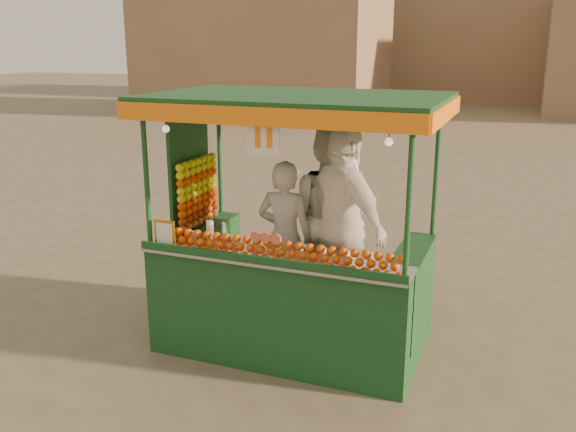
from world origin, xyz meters
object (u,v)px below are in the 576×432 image
at_px(vendor_right, 343,226).
at_px(vendor_left, 285,238).
at_px(juice_cart, 285,269).
at_px(vendor_middle, 328,216).

bearing_deg(vendor_right, vendor_left, 32.10).
distance_m(juice_cart, vendor_middle, 0.73).
relative_size(juice_cart, vendor_middle, 1.44).
xyz_separation_m(juice_cart, vendor_right, (0.55, 0.14, 0.46)).
bearing_deg(vendor_left, vendor_middle, -133.40).
relative_size(vendor_left, vendor_middle, 0.82).
bearing_deg(vendor_left, vendor_right, 177.80).
height_order(vendor_left, vendor_right, vendor_right).
distance_m(vendor_left, vendor_middle, 0.52).
bearing_deg(vendor_right, vendor_middle, -19.81).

